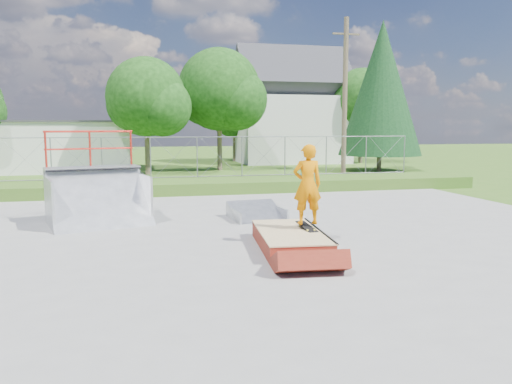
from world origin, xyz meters
TOP-DOWN VIEW (x-y plane):
  - ground at (0.00, 0.00)m, footprint 120.00×120.00m
  - concrete_pad at (0.00, 0.00)m, footprint 20.00×16.00m
  - grass_berm at (0.00, 9.50)m, footprint 24.00×3.00m
  - grind_box at (0.76, -0.91)m, footprint 1.63×2.94m
  - quarter_pipe at (-3.59, 2.99)m, footprint 3.09×2.80m
  - flat_bank_ramp at (0.86, 2.73)m, footprint 1.59×1.68m
  - skateboard at (1.19, -0.81)m, footprint 0.31×0.81m
  - skater at (1.19, -0.81)m, footprint 0.68×0.46m
  - chain_link_fence at (0.00, 10.50)m, footprint 20.00×0.06m
  - utility_building_flat at (-8.00, 22.00)m, footprint 10.00×6.00m
  - gable_house at (9.00, 26.00)m, footprint 8.40×6.08m
  - utility_pole at (7.50, 12.00)m, footprint 0.24×0.24m
  - tree_left_near at (-1.75, 17.83)m, footprint 4.76×4.48m
  - tree_center at (2.78, 19.81)m, footprint 5.44×5.12m
  - tree_right_far at (14.27, 23.82)m, footprint 5.10×4.80m
  - tree_back_mid at (5.21, 27.86)m, footprint 4.08×3.84m
  - conifer_tree at (12.00, 17.00)m, footprint 5.04×5.04m

SIDE VIEW (x-z plane):
  - ground at x=0.00m, z-range 0.00..0.00m
  - concrete_pad at x=0.00m, z-range 0.00..0.04m
  - grind_box at x=0.76m, z-range 0.00..0.42m
  - flat_bank_ramp at x=0.86m, z-range 0.00..0.45m
  - grass_berm at x=0.00m, z-range 0.00..0.50m
  - skateboard at x=1.19m, z-range 0.40..0.53m
  - quarter_pipe at x=-3.59m, z-range 0.00..2.60m
  - skater at x=1.19m, z-range 0.46..2.26m
  - chain_link_fence at x=0.00m, z-range 0.50..2.30m
  - utility_building_flat at x=-8.00m, z-range 0.00..3.00m
  - tree_back_mid at x=5.21m, z-range 0.78..6.48m
  - gable_house at x=9.00m, z-range -0.63..8.31m
  - utility_pole at x=7.50m, z-range 0.00..8.00m
  - tree_left_near at x=-1.75m, z-range 0.91..7.56m
  - tree_right_far at x=14.27m, z-range 0.98..8.10m
  - tree_center at x=2.78m, z-range 1.05..8.65m
  - conifer_tree at x=12.00m, z-range 0.50..9.60m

